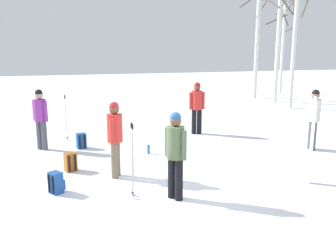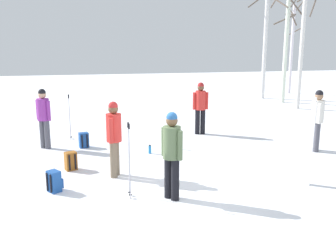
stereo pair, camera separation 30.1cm
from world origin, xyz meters
name	(u,v)px [view 1 (the left image)]	position (x,y,z in m)	size (l,w,h in m)	color
ground_plane	(184,192)	(0.00, 0.00, 0.00)	(60.00, 60.00, 0.00)	white
person_0	(175,150)	(-0.25, -0.27, 0.98)	(0.34, 0.45, 1.72)	black
person_1	(314,116)	(4.43, 2.09, 0.98)	(0.34, 0.50, 1.72)	#4C4C56
person_2	(115,135)	(-1.22, 1.25, 0.98)	(0.34, 0.49, 1.72)	#72604C
person_3	(197,105)	(1.89, 4.73, 0.98)	(0.52, 0.34, 1.72)	black
person_4	(40,116)	(-2.97, 4.03, 0.98)	(0.42, 0.38, 1.72)	#4C4C56
ski_pair_planted_0	(312,141)	(2.76, -0.21, 0.94)	(0.05, 0.17, 1.89)	white
ski_poles_0	(66,116)	(-2.30, 4.95, 0.75)	(0.07, 0.22, 1.41)	#B2B2BC
ski_poles_1	(133,159)	(-1.04, -0.02, 0.79)	(0.07, 0.23, 1.49)	#B2B2BC
backpack_0	(70,162)	(-2.21, 1.91, 0.21)	(0.32, 0.34, 0.44)	#99591E
backpack_1	(56,183)	(-2.50, 0.60, 0.21)	(0.34, 0.34, 0.44)	#1E4C99
backpack_2	(81,141)	(-1.90, 3.87, 0.21)	(0.30, 0.32, 0.44)	#1E4C99
water_bottle_0	(149,150)	(-0.14, 2.84, 0.12)	(0.08, 0.08, 0.24)	#1E72BF
water_bottle_1	(179,146)	(0.79, 3.04, 0.11)	(0.06, 0.06, 0.23)	green
birch_tree_0	(258,24)	(7.71, 11.89, 3.96)	(1.85, 1.86, 7.57)	silver
birch_tree_1	(295,38)	(7.74, 8.46, 3.18)	(1.63, 1.43, 6.21)	silver
birch_tree_2	(278,36)	(8.00, 10.32, 3.28)	(1.38, 1.28, 6.22)	silver
birch_tree_3	(283,45)	(10.25, 13.52, 2.82)	(1.15, 1.39, 5.44)	silver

